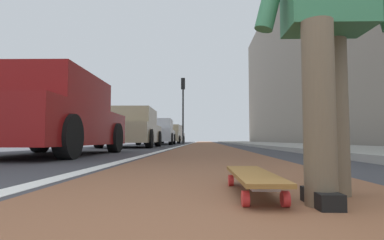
{
  "coord_description": "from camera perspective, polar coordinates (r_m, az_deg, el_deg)",
  "views": [
    {
      "loc": [
        -0.59,
        0.09,
        0.29
      ],
      "look_at": [
        9.82,
        0.49,
        0.96
      ],
      "focal_mm": 28.88,
      "sensor_mm": 36.0,
      "label": 1
    }
  ],
  "objects": [
    {
      "name": "ground_plane",
      "position": [
        10.59,
        2.71,
        -5.24
      ],
      "size": [
        80.0,
        80.0,
        0.0
      ],
      "primitive_type": "plane",
      "color": "#38383D"
    },
    {
      "name": "sidewalk_curb",
      "position": [
        18.95,
        13.36,
        -4.3
      ],
      "size": [
        52.0,
        3.2,
        0.11
      ],
      "primitive_type": "cube",
      "color": "#9E9B93",
      "rests_on": "ground"
    },
    {
      "name": "lane_stripe_white",
      "position": [
        20.62,
        -0.83,
        -4.48
      ],
      "size": [
        52.0,
        0.16,
        0.01
      ],
      "primitive_type": "cube",
      "color": "silver",
      "rests_on": "ground"
    },
    {
      "name": "skateboard",
      "position": [
        1.68,
        11.18,
        -10.25
      ],
      "size": [
        0.84,
        0.21,
        0.11
      ],
      "color": "red",
      "rests_on": "ground"
    },
    {
      "name": "building_facade",
      "position": [
        24.42,
        18.76,
        11.41
      ],
      "size": [
        40.0,
        1.2,
        13.14
      ],
      "primitive_type": "cube",
      "color": "gray",
      "rests_on": "ground"
    },
    {
      "name": "parked_car_near",
      "position": [
        6.39,
        -24.65,
        0.56
      ],
      "size": [
        4.22,
        2.04,
        1.5
      ],
      "color": "maroon",
      "rests_on": "ground"
    },
    {
      "name": "parked_car_far",
      "position": [
        18.56,
        -6.42,
        -2.31
      ],
      "size": [
        4.67,
        2.16,
        1.5
      ],
      "color": "silver",
      "rests_on": "ground"
    },
    {
      "name": "parked_car_end",
      "position": [
        24.8,
        -4.07,
        -2.73
      ],
      "size": [
        4.45,
        2.14,
        1.47
      ],
      "color": "tan",
      "rests_on": "ground"
    },
    {
      "name": "bike_lane_paint",
      "position": [
        24.59,
        2.43,
        -4.35
      ],
      "size": [
        56.0,
        2.07,
        0.0
      ],
      "primitive_type": "cube",
      "color": "brown",
      "rests_on": "ground"
    },
    {
      "name": "traffic_light",
      "position": [
        22.19,
        -1.67,
        3.95
      ],
      "size": [
        0.33,
        0.28,
        4.73
      ],
      "color": "#2D2D2D",
      "rests_on": "ground"
    },
    {
      "name": "parked_car_mid",
      "position": [
        12.3,
        -11.06,
        -1.59
      ],
      "size": [
        4.27,
        2.08,
        1.49
      ],
      "color": "tan",
      "rests_on": "ground"
    },
    {
      "name": "skater_person",
      "position": [
        1.74,
        23.54,
        18.5
      ],
      "size": [
        0.46,
        0.72,
        1.64
      ],
      "color": "brown",
      "rests_on": "ground"
    }
  ]
}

